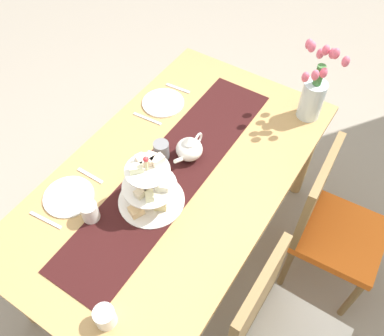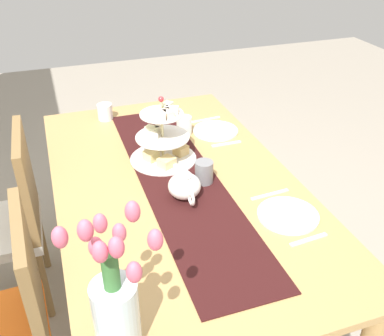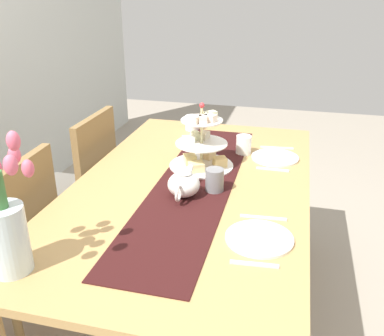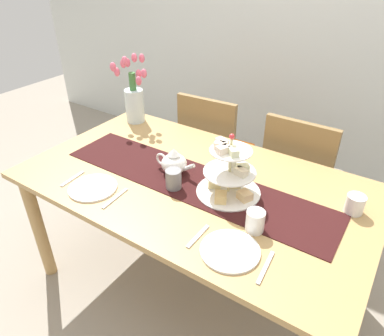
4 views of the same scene
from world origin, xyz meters
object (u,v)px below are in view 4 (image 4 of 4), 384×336
(chair_left, at_px, (213,148))
(mug_white_text, at_px, (255,221))
(dining_table, at_px, (194,196))
(tiered_cake_stand, at_px, (229,176))
(knife_right, at_px, (266,267))
(tulip_vase, at_px, (134,98))
(mug_grey, at_px, (173,179))
(cream_jug, at_px, (355,204))
(teapot, at_px, (174,163))
(knife_left, at_px, (115,198))
(chair_right, at_px, (299,174))
(dinner_plate_right, at_px, (230,251))
(fork_left, at_px, (73,179))
(dinner_plate_left, at_px, (93,188))
(fork_right, at_px, (198,236))

(chair_left, xyz_separation_m, mug_white_text, (0.72, -0.89, 0.29))
(dining_table, distance_m, tiered_cake_stand, 0.27)
(dining_table, relative_size, knife_right, 10.12)
(knife_right, bearing_deg, mug_white_text, 126.93)
(chair_left, height_order, tulip_vase, tulip_vase)
(tiered_cake_stand, bearing_deg, tulip_vase, 157.48)
(tulip_vase, distance_m, mug_grey, 0.83)
(mug_grey, bearing_deg, cream_jug, 20.78)
(cream_jug, distance_m, mug_grey, 0.81)
(mug_grey, xyz_separation_m, mug_white_text, (0.45, -0.06, -0.00))
(chair_left, distance_m, teapot, 0.80)
(teapot, xyz_separation_m, knife_right, (0.65, -0.33, -0.06))
(mug_white_text, bearing_deg, tulip_vase, 154.10)
(teapot, relative_size, mug_grey, 2.51)
(chair_left, xyz_separation_m, cream_jug, (1.02, -0.54, 0.28))
(dining_table, xyz_separation_m, tulip_vase, (-0.71, 0.37, 0.26))
(teapot, bearing_deg, mug_white_text, -17.76)
(tiered_cake_stand, bearing_deg, mug_grey, -155.21)
(chair_left, xyz_separation_m, knife_left, (0.09, -1.05, 0.25))
(chair_right, relative_size, knife_right, 5.35)
(dining_table, xyz_separation_m, chair_left, (-0.31, 0.72, -0.15))
(dinner_plate_right, bearing_deg, chair_right, 93.23)
(teapot, bearing_deg, tiered_cake_stand, -0.23)
(tiered_cake_stand, xyz_separation_m, knife_left, (-0.41, -0.33, -0.09))
(knife_left, height_order, knife_right, same)
(knife_left, bearing_deg, fork_left, 180.00)
(cream_jug, relative_size, dinner_plate_right, 0.37)
(dinner_plate_left, xyz_separation_m, fork_left, (-0.15, 0.00, -0.00))
(chair_right, height_order, cream_jug, chair_right)
(fork_right, xyz_separation_m, knife_right, (0.29, 0.00, 0.00))
(chair_right, xyz_separation_m, tulip_vase, (-1.03, -0.35, 0.40))
(chair_left, height_order, knife_left, chair_left)
(tulip_vase, bearing_deg, knife_right, -29.60)
(dining_table, xyz_separation_m, teapot, (-0.12, 0.00, 0.15))
(tiered_cake_stand, bearing_deg, knife_left, -141.31)
(mug_grey, relative_size, mug_white_text, 1.00)
(cream_jug, bearing_deg, teapot, -168.03)
(cream_jug, height_order, mug_white_text, mug_white_text)
(teapot, distance_m, knife_left, 0.35)
(tiered_cake_stand, distance_m, cream_jug, 0.55)
(cream_jug, relative_size, knife_left, 0.50)
(tulip_vase, xyz_separation_m, fork_left, (0.20, -0.70, -0.16))
(teapot, distance_m, fork_left, 0.51)
(tiered_cake_stand, height_order, dinner_plate_right, tiered_cake_stand)
(dinner_plate_left, bearing_deg, teapot, 53.80)
(chair_right, xyz_separation_m, tiered_cake_stand, (-0.13, -0.72, 0.34))
(chair_right, bearing_deg, dinner_plate_left, -123.04)
(chair_right, bearing_deg, tulip_vase, -161.19)
(knife_right, bearing_deg, fork_left, 180.00)
(tulip_vase, xyz_separation_m, dinner_plate_left, (0.34, -0.70, -0.16))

